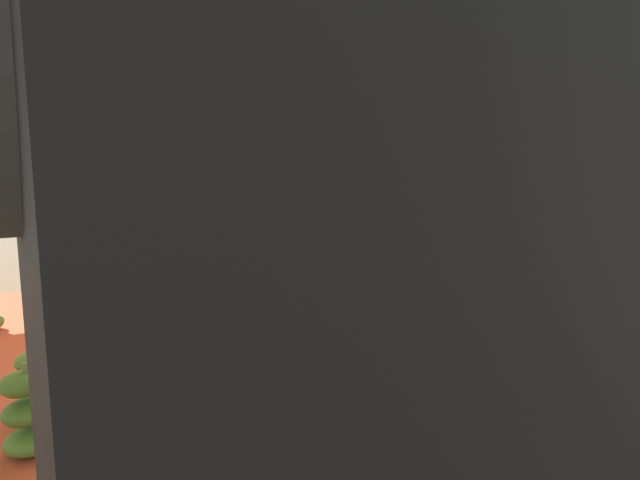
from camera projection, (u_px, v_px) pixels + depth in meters
ground_plane at (404, 298)px, 6.64m from camera, size 40.00×40.00×0.00m
tarp_orange at (170, 335)px, 5.15m from camera, size 5.68×4.29×0.01m
tent_canopy at (147, 58)px, 4.74m from camera, size 8.00×7.00×2.75m
banana_bunch_0 at (207, 263)px, 7.90m from camera, size 0.44×0.44×0.48m
banana_bunch_1 at (117, 320)px, 4.78m from camera, size 0.39×0.37×0.58m
banana_bunch_2 at (239, 288)px, 6.36m from camera, size 0.37×0.35×0.43m
banana_bunch_5 at (129, 303)px, 5.62m from camera, size 0.47×0.47×0.44m
banana_bunch_6 at (239, 375)px, 3.52m from camera, size 0.37×0.36×0.57m
banana_bunch_7 at (27, 416)px, 2.97m from camera, size 0.41×0.41×0.55m
banana_bunch_8 at (36, 386)px, 3.41m from camera, size 0.37×0.38×0.52m
banana_bunch_9 at (423, 372)px, 3.71m from camera, size 0.33×0.34×0.44m
banana_bunch_10 at (334, 378)px, 3.56m from camera, size 0.39×0.39×0.48m
banana_bunch_11 at (206, 299)px, 5.68m from camera, size 0.32×0.33×0.52m
banana_bunch_12 at (309, 328)px, 4.63m from camera, size 0.43×0.45×0.52m
cargo_truck_main at (493, 192)px, 9.10m from camera, size 6.92×2.54×2.40m
crate_0 at (119, 261)px, 8.19m from camera, size 0.37×0.34×0.38m
crate_1 at (59, 267)px, 7.77m from camera, size 0.45×0.41×0.37m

